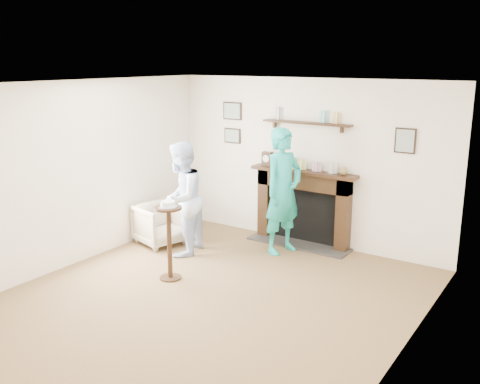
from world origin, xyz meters
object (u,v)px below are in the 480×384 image
at_px(man, 183,253).
at_px(armchair, 162,243).
at_px(woman, 282,251).
at_px(pedestal_table, 169,228).

bearing_deg(man, armchair, -120.63).
distance_m(woman, pedestal_table, 1.94).
distance_m(armchair, woman, 1.86).
height_order(man, woman, woman).
xyz_separation_m(armchair, woman, (1.72, 0.72, 0.00)).
bearing_deg(woman, man, 141.88).
relative_size(armchair, man, 0.42).
bearing_deg(pedestal_table, armchair, 136.29).
height_order(armchair, man, man).
relative_size(armchair, woman, 0.37).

